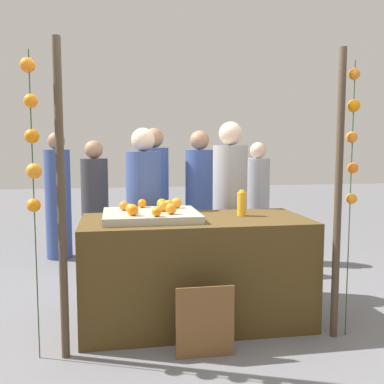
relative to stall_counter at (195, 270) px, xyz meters
The scene contains 26 objects.
ground_plane 0.43m from the stall_counter, ahead, with size 24.00×24.00×0.00m, color slate.
stall_counter is the anchor object (origin of this frame).
orange_tray 0.59m from the stall_counter, behind, with size 0.76×0.65×0.06m, color #B2AD99.
orange_0 0.62m from the stall_counter, 143.10° to the left, with size 0.08×0.08×0.08m, color orange.
orange_1 0.75m from the stall_counter, behind, with size 0.08×0.08×0.08m, color orange.
orange_2 0.73m from the stall_counter, 146.43° to the left, with size 0.07×0.07×0.07m, color orange.
orange_3 0.60m from the stall_counter, behind, with size 0.08×0.08×0.08m, color orange.
orange_4 0.58m from the stall_counter, 152.25° to the left, with size 0.08×0.08×0.08m, color orange.
orange_5 0.79m from the stall_counter, 166.83° to the left, with size 0.08×0.08×0.08m, color orange.
orange_6 0.76m from the stall_counter, 162.85° to the right, with size 0.09×0.09×0.09m, color orange.
orange_7 0.67m from the stall_counter, 145.21° to the right, with size 0.07×0.07×0.07m, color orange.
orange_8 0.59m from the stall_counter, 122.21° to the left, with size 0.09×0.09×0.09m, color orange.
orange_9 0.59m from the stall_counter, 147.93° to the right, with size 0.09×0.09×0.09m, color orange.
juice_bottle 0.68m from the stall_counter, ahead, with size 0.08×0.08×0.22m.
chalkboard_sign 0.67m from the stall_counter, 94.09° to the right, with size 0.41×0.03×0.51m.
vendor_left 0.81m from the stall_counter, 120.37° to the left, with size 0.33×0.33×1.62m.
vendor_right 0.91m from the stall_counter, 55.58° to the left, with size 0.34×0.34×1.69m.
crowd_person_0 2.15m from the stall_counter, 58.22° to the left, with size 0.30×0.30×1.50m.
crowd_person_1 1.63m from the stall_counter, 96.94° to the left, with size 0.33×0.33×1.66m.
crowd_person_2 1.84m from the stall_counter, 118.39° to the left, with size 0.30×0.30×1.51m.
crowd_person_3 1.59m from the stall_counter, 77.91° to the left, with size 0.33×0.33×1.63m.
crowd_person_4 2.77m from the stall_counter, 119.78° to the left, with size 0.33×0.33×1.62m.
canopy_post_left 1.28m from the stall_counter, 154.48° to the right, with size 0.06×0.06×2.17m, color #473828.
canopy_post_right 1.28m from the stall_counter, 25.52° to the right, with size 0.06×0.06×2.17m, color #473828.
garland_strand_left 1.66m from the stall_counter, 158.74° to the right, with size 0.12×0.11×2.08m.
garland_strand_right 1.62m from the stall_counter, 23.11° to the right, with size 0.10×0.10×2.08m.
Camera 1 is at (-0.64, -3.56, 1.46)m, focal length 42.01 mm.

